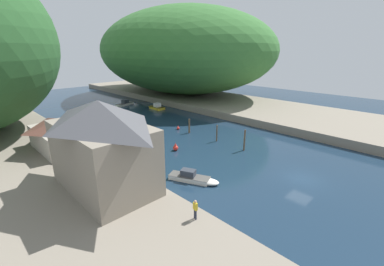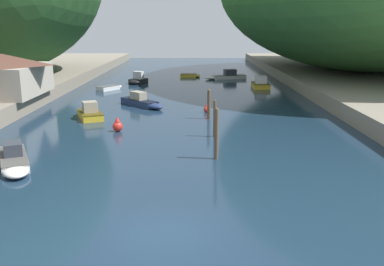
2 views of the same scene
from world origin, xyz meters
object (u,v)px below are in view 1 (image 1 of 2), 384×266
Objects in this scene: boat_far_right_bank at (140,131)px; person_on_quay at (195,208)px; boat_red_skiff at (156,107)px; boat_mid_channel at (84,116)px; waterfront_building at (102,144)px; channel_buoy_near at (178,128)px; boat_navy_launch at (137,144)px; boat_open_rowboat at (82,125)px; boat_yellow_tender at (194,178)px; boat_moored_right at (100,106)px; boat_near_quay at (123,104)px; channel_buoy_far at (176,148)px; boathouse_shed at (65,133)px.

person_on_quay is at bearing 23.46° from boat_far_right_bank.
boat_mid_channel is (-16.84, 3.56, 0.04)m from boat_red_skiff.
waterfront_building is 41.49m from boat_red_skiff.
boat_navy_launch is at bearing -167.19° from channel_buoy_near.
boat_mid_channel is at bearing 98.81° from boat_open_rowboat.
boat_yellow_tender is (8.77, -3.26, -5.51)m from waterfront_building.
boat_yellow_tender is (-19.52, -33.11, -0.08)m from boat_red_skiff.
boat_red_skiff reaches higher than boat_open_rowboat.
boat_yellow_tender is 3.49× the size of person_on_quay.
person_on_quay reaches higher than boat_far_right_bank.
boat_moored_right is at bearing 93.02° from channel_buoy_near.
boat_navy_launch is at bearing 137.38° from boat_near_quay.
waterfront_building reaches higher than boat_navy_launch.
channel_buoy_near is at bearing 112.35° from boat_far_right_bank.
waterfront_building is 1.93× the size of boat_yellow_tender.
channel_buoy_far reaches higher than boat_moored_right.
boat_far_right_bank is (4.16, 5.47, -0.02)m from boat_navy_launch.
boathouse_shed is at bearing -148.75° from boat_red_skiff.
person_on_quay is (-21.77, -48.57, 2.03)m from boat_near_quay.
channel_buoy_far is (3.40, -5.12, -0.00)m from boat_navy_launch.
waterfront_building is at bearing -94.68° from boathouse_shed.
boat_mid_channel is (-12.91, -5.57, 0.07)m from boat_near_quay.
boat_near_quay reaches higher than boat_open_rowboat.
boat_mid_channel reaches higher than boat_navy_launch.
boat_mid_channel is at bearing 168.95° from boat_red_skiff.
person_on_quay reaches higher than boat_yellow_tender.
boat_moored_right is (17.90, 27.77, -3.28)m from boathouse_shed.
boat_red_skiff is at bearing 46.53° from waterfront_building.
boat_yellow_tender is at bearing -20.37° from waterfront_building.
boat_red_skiff is at bearing 23.97° from boat_navy_launch.
boat_red_skiff is 0.91× the size of boat_far_right_bank.
boat_navy_launch is 13.67m from boat_yellow_tender.
boat_near_quay is at bearing -11.93° from person_on_quay.
boat_near_quay is at bearing 70.01° from boat_open_rowboat.
boat_open_rowboat is at bearing -114.78° from boat_yellow_tender.
boat_mid_channel reaches higher than boat_far_right_bank.
waterfront_building is at bearing 132.01° from boat_near_quay.
boat_mid_channel reaches higher than boat_near_quay.
boat_near_quay is 1.40× the size of boat_navy_launch.
boat_red_skiff is 47.12m from person_on_quay.
boat_navy_launch is (-18.29, -19.49, -0.00)m from boat_red_skiff.
boat_moored_right is (-9.25, 11.85, -0.23)m from boat_red_skiff.
boathouse_shed is 1.77× the size of boat_far_right_bank.
boat_near_quay reaches higher than boat_moored_right.
boat_red_skiff is 38.43m from boat_yellow_tender.
boat_red_skiff reaches higher than boat_moored_right.
boat_yellow_tender is 9.09m from person_on_quay.
boat_navy_launch reaches higher than boat_open_rowboat.
person_on_quay is at bearing 139.88° from boat_near_quay.
waterfront_building reaches higher than boat_red_skiff.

